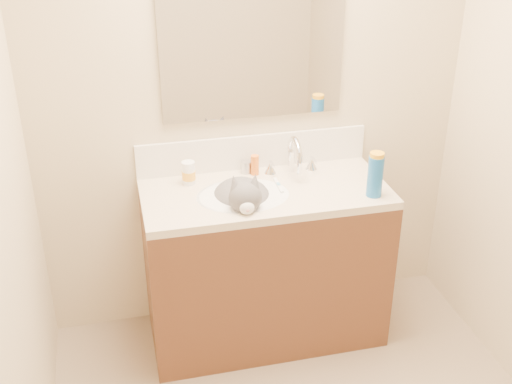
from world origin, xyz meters
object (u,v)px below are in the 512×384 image
faucet (294,159)px  amber_bottle (255,165)px  basin (243,208)px  pill_bottle (189,173)px  vanity_cabinet (265,267)px  silver_jar (246,167)px  cat (243,201)px  spray_can (375,176)px

faucet → amber_bottle: faucet is taller
basin → pill_bottle: pill_bottle is taller
amber_bottle → basin: bearing=-117.2°
faucet → pill_bottle: faucet is taller
vanity_cabinet → basin: bearing=-166.0°
amber_bottle → silver_jar: bearing=141.9°
vanity_cabinet → silver_jar: 0.53m
pill_bottle → silver_jar: bearing=11.0°
faucet → cat: 0.37m
cat → pill_bottle: 0.31m
basin → silver_jar: size_ratio=7.09×
silver_jar → spray_can: size_ratio=0.32×
spray_can → faucet: bearing=134.4°
vanity_cabinet → amber_bottle: 0.53m
spray_can → pill_bottle: bearing=158.5°
pill_bottle → vanity_cabinet: bearing=-23.6°
spray_can → cat: bearing=167.0°
faucet → spray_can: (0.31, -0.31, 0.01)m
vanity_cabinet → amber_bottle: amber_bottle is taller
vanity_cabinet → pill_bottle: size_ratio=10.22×
vanity_cabinet → cat: (-0.12, -0.04, 0.42)m
pill_bottle → amber_bottle: bearing=4.9°
silver_jar → spray_can: (0.53, -0.39, 0.07)m
amber_bottle → vanity_cabinet: bearing=-86.8°
cat → basin: bearing=76.9°
basin → cat: cat is taller
amber_bottle → spray_can: bearing=-35.9°
cat → amber_bottle: 0.26m
cat → spray_can: size_ratio=2.11×
faucet → cat: bearing=-150.2°
pill_bottle → amber_bottle: pill_bottle is taller
cat → spray_can: (0.61, -0.14, 0.13)m
basin → vanity_cabinet: bearing=14.0°
pill_bottle → silver_jar: size_ratio=1.85×
vanity_cabinet → faucet: (0.18, 0.14, 0.54)m
silver_jar → amber_bottle: (0.04, -0.03, 0.02)m
vanity_cabinet → pill_bottle: pill_bottle is taller
faucet → spray_can: 0.44m
pill_bottle → silver_jar: (0.30, 0.06, -0.03)m
silver_jar → basin: bearing=-106.5°
cat → faucet: bearing=35.4°
pill_bottle → amber_bottle: 0.34m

